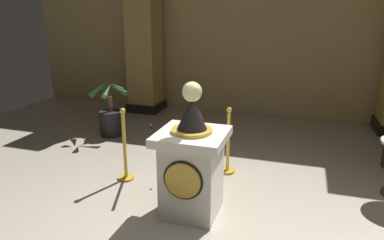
# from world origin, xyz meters

# --- Properties ---
(ground_plane) EXTENTS (11.97, 11.97, 0.00)m
(ground_plane) POSITION_xyz_m (0.00, 0.00, 0.00)
(ground_plane) COLOR #B2A893
(back_wall) EXTENTS (11.97, 0.16, 3.76)m
(back_wall) POSITION_xyz_m (0.00, 5.09, 1.88)
(back_wall) COLOR tan
(back_wall) RESTS_ON ground_plane
(pedestal_clock) EXTENTS (0.77, 0.77, 1.59)m
(pedestal_clock) POSITION_xyz_m (-0.26, 0.37, 0.62)
(pedestal_clock) COLOR silver
(pedestal_clock) RESTS_ON ground_plane
(stanchion_near) EXTENTS (0.24, 0.24, 1.01)m
(stanchion_near) POSITION_xyz_m (-0.09, 1.60, 0.35)
(stanchion_near) COLOR gold
(stanchion_near) RESTS_ON ground_plane
(stanchion_far) EXTENTS (0.24, 0.24, 1.06)m
(stanchion_far) POSITION_xyz_m (-1.44, 0.92, 0.37)
(stanchion_far) COLOR gold
(stanchion_far) RESTS_ON ground_plane
(velvet_rope) EXTENTS (1.05, 1.03, 0.22)m
(velvet_rope) POSITION_xyz_m (-0.76, 1.26, 0.79)
(velvet_rope) COLOR black
(column_left) EXTENTS (0.81, 0.81, 3.61)m
(column_left) POSITION_xyz_m (-2.78, 4.50, 1.79)
(column_left) COLOR black
(column_left) RESTS_ON ground_plane
(potted_palm_left) EXTENTS (0.77, 0.75, 1.11)m
(potted_palm_left) POSITION_xyz_m (-2.62, 2.55, 0.36)
(potted_palm_left) COLOR black
(potted_palm_left) RESTS_ON ground_plane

